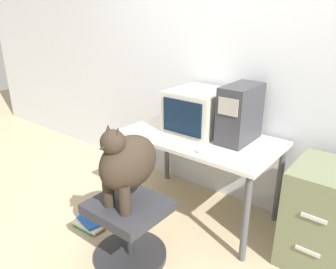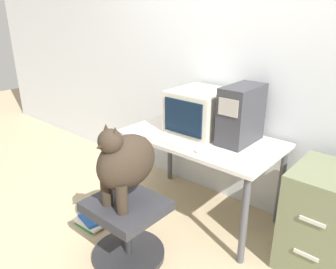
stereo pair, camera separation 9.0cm
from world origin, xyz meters
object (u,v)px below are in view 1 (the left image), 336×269
object	(u,v)px
pc_tower	(240,114)
filing_cabinet	(322,216)
office_chair	(129,227)
dog	(127,162)
crt_monitor	(198,111)
book_stack_floor	(90,223)
keyboard	(170,141)

from	to	relation	value
pc_tower	filing_cabinet	xyz separation A→B (m)	(0.71, -0.08, -0.58)
office_chair	dog	size ratio (longest dim) A/B	0.90
crt_monitor	dog	distance (m)	0.90
crt_monitor	filing_cabinet	size ratio (longest dim) A/B	0.65
book_stack_floor	dog	bearing A→B (deg)	-4.35
crt_monitor	pc_tower	xyz separation A→B (m)	(0.38, 0.01, 0.05)
office_chair	crt_monitor	bearing A→B (deg)	92.51
pc_tower	book_stack_floor	distance (m)	1.52
dog	book_stack_floor	size ratio (longest dim) A/B	2.06
dog	filing_cabinet	size ratio (longest dim) A/B	0.80
keyboard	book_stack_floor	bearing A→B (deg)	-132.88
filing_cabinet	book_stack_floor	world-z (taller)	filing_cabinet
filing_cabinet	dog	bearing A→B (deg)	-142.19
book_stack_floor	keyboard	bearing A→B (deg)	47.12
keyboard	office_chair	distance (m)	0.72
keyboard	pc_tower	bearing A→B (deg)	42.07
keyboard	filing_cabinet	size ratio (longest dim) A/B	0.61
office_chair	dog	bearing A→B (deg)	90.00
crt_monitor	office_chair	world-z (taller)	crt_monitor
keyboard	book_stack_floor	size ratio (longest dim) A/B	1.55
pc_tower	filing_cabinet	bearing A→B (deg)	-6.22
crt_monitor	book_stack_floor	xyz separation A→B (m)	(-0.48, -0.85, -0.86)
dog	office_chair	bearing A→B (deg)	-90.00
keyboard	book_stack_floor	world-z (taller)	keyboard
filing_cabinet	pc_tower	bearing A→B (deg)	173.78
crt_monitor	book_stack_floor	world-z (taller)	crt_monitor
dog	keyboard	bearing A→B (deg)	96.78
filing_cabinet	crt_monitor	bearing A→B (deg)	176.22
office_chair	dog	xyz separation A→B (m)	(-0.00, 0.01, 0.50)
keyboard	dog	xyz separation A→B (m)	(0.06, -0.53, 0.03)
keyboard	dog	bearing A→B (deg)	-83.22
crt_monitor	keyboard	bearing A→B (deg)	-93.76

